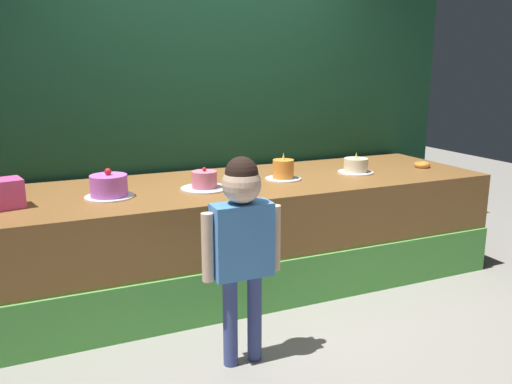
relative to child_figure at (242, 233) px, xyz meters
The scene contains 9 objects.
ground_plane 0.97m from the child_figure, 49.01° to the left, with size 12.00×12.00×0.00m, color gray.
stage_platform 1.17m from the child_figure, 67.87° to the left, with size 3.69×1.12×0.77m.
curtain_backdrop 1.86m from the child_figure, 76.06° to the left, with size 4.46×0.08×2.78m, color #19472D.
child_figure is the anchor object (origin of this frame).
donut 2.20m from the child_figure, 25.18° to the left, with size 0.13×0.13×0.04m, color orange.
cake_far_left 1.08m from the child_figure, 119.10° to the left, with size 0.31×0.31×0.19m.
cake_center_left 0.93m from the child_figure, 83.50° to the left, with size 0.33×0.33×0.15m.
cake_center_right 1.23m from the child_figure, 53.18° to the left, with size 0.27×0.27×0.20m.
cake_far_right 1.67m from the child_figure, 35.45° to the left, with size 0.28×0.28×0.16m.
Camera 1 is at (-1.41, -2.90, 1.59)m, focal length 37.13 mm.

